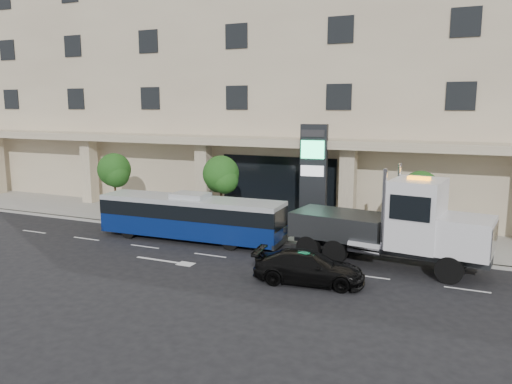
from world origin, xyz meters
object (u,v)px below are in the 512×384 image
Objects in this scene: black_sedan at (309,267)px; signage_pylon at (313,177)px; city_bus at (191,217)px; tow_truck at (396,226)px.

signage_pylon is at bearing 9.24° from black_sedan.
tow_truck reaches higher than city_bus.
city_bus is 2.27× the size of black_sedan.
tow_truck is at bearing -2.37° from city_bus.
signage_pylon is at bearing 38.37° from city_bus.
signage_pylon reaches higher than black_sedan.
tow_truck is at bearing -45.71° from black_sedan.
black_sedan is at bearing -121.10° from tow_truck.
black_sedan is at bearing -27.30° from city_bus.
signage_pylon is (-2.49, 8.61, 2.64)m from black_sedan.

